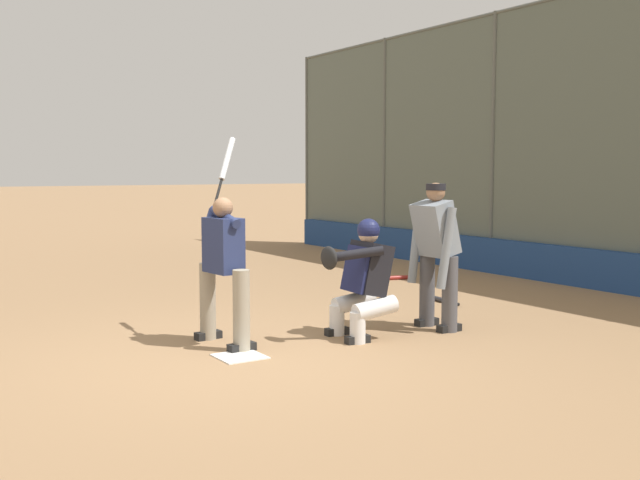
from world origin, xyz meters
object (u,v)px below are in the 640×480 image
at_px(batter_at_plate, 224,265).
at_px(spare_bat_by_padding, 436,299).
at_px(umpire_home, 436,251).
at_px(spare_bat_near_backstop, 393,278).
at_px(catcher_behind_plate, 362,276).

relative_size(batter_at_plate, spare_bat_by_padding, 2.63).
xyz_separation_m(umpire_home, spare_bat_near_backstop, (3.21, -1.92, -0.84)).
relative_size(batter_at_plate, spare_bat_near_backstop, 2.54).
distance_m(spare_bat_near_backstop, spare_bat_by_padding, 1.99).
bearing_deg(umpire_home, catcher_behind_plate, 84.84).
height_order(batter_at_plate, spare_bat_near_backstop, batter_at_plate).
distance_m(batter_at_plate, spare_bat_by_padding, 3.67).
height_order(batter_at_plate, spare_bat_by_padding, batter_at_plate).
bearing_deg(batter_at_plate, catcher_behind_plate, -114.01).
bearing_deg(batter_at_plate, spare_bat_near_backstop, -62.97).
xyz_separation_m(catcher_behind_plate, spare_bat_near_backstop, (3.11, -2.85, -0.62)).
xyz_separation_m(spare_bat_near_backstop, spare_bat_by_padding, (-1.86, 0.72, -0.00)).
xyz_separation_m(batter_at_plate, catcher_behind_plate, (-0.47, -1.37, -0.16)).
distance_m(batter_at_plate, umpire_home, 2.37).
bearing_deg(umpire_home, spare_bat_by_padding, -41.00).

